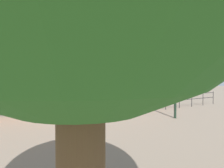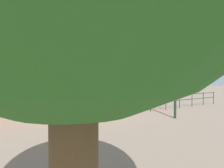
% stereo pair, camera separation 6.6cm
% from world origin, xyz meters
% --- Properties ---
extents(ground_plane, '(120.00, 120.00, 0.00)m').
position_xyz_m(ground_plane, '(0.00, 0.00, 0.00)').
color(ground_plane, '#756656').
extents(locomotive, '(3.04, 16.53, 3.94)m').
position_xyz_m(locomotive, '(-3.63, -0.27, 2.22)').
color(locomotive, orange).
rests_on(locomotive, ground_plane).
extents(lamp_post, '(0.58, 0.58, 6.13)m').
position_xyz_m(lamp_post, '(5.16, 3.93, 4.54)').
color(lamp_post, black).
rests_on(lamp_post, ground_plane).
extents(platform_fence, '(0.05, 10.41, 1.26)m').
position_xyz_m(platform_fence, '(2.18, 8.05, 0.81)').
color(platform_fence, black).
rests_on(platform_fence, ground_plane).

